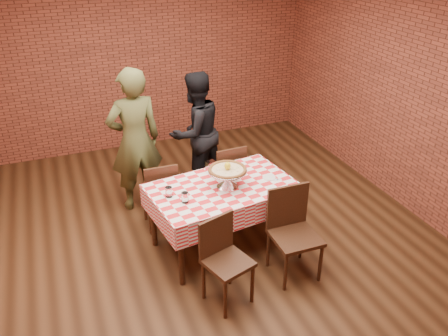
{
  "coord_description": "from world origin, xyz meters",
  "views": [
    {
      "loc": [
        -1.22,
        -3.93,
        3.21
      ],
      "look_at": [
        0.35,
        0.08,
        0.92
      ],
      "focal_mm": 37.15,
      "sensor_mm": 36.0,
      "label": 1
    }
  ],
  "objects_px": {
    "pizza_stand": "(227,178)",
    "condiment_caddy": "(211,167)",
    "water_glass_right": "(169,192)",
    "chair_near_right": "(295,236)",
    "chair_far_left": "(160,193)",
    "chair_near_left": "(228,264)",
    "chair_far_right": "(226,175)",
    "diner_olive": "(135,141)",
    "diner_black": "(196,132)",
    "water_glass_left": "(185,197)",
    "pizza": "(228,170)",
    "table": "(223,216)"
  },
  "relations": [
    {
      "from": "pizza_stand",
      "to": "condiment_caddy",
      "type": "distance_m",
      "value": 0.35
    },
    {
      "from": "water_glass_right",
      "to": "chair_near_right",
      "type": "relative_size",
      "value": 0.12
    },
    {
      "from": "water_glass_right",
      "to": "chair_far_left",
      "type": "relative_size",
      "value": 0.13
    },
    {
      "from": "water_glass_right",
      "to": "chair_near_left",
      "type": "bearing_deg",
      "value": -69.42
    },
    {
      "from": "chair_far_right",
      "to": "diner_olive",
      "type": "xyz_separation_m",
      "value": [
        -1.02,
        0.4,
        0.47
      ]
    },
    {
      "from": "pizza_stand",
      "to": "chair_near_right",
      "type": "xyz_separation_m",
      "value": [
        0.45,
        -0.7,
        -0.38
      ]
    },
    {
      "from": "condiment_caddy",
      "to": "chair_near_left",
      "type": "bearing_deg",
      "value": -115.7
    },
    {
      "from": "chair_near_left",
      "to": "chair_far_left",
      "type": "xyz_separation_m",
      "value": [
        -0.27,
        1.47,
        -0.0
      ]
    },
    {
      "from": "diner_black",
      "to": "chair_far_right",
      "type": "bearing_deg",
      "value": 86.01
    },
    {
      "from": "water_glass_left",
      "to": "condiment_caddy",
      "type": "relative_size",
      "value": 0.79
    },
    {
      "from": "chair_far_right",
      "to": "diner_black",
      "type": "height_order",
      "value": "diner_black"
    },
    {
      "from": "chair_near_left",
      "to": "chair_far_left",
      "type": "height_order",
      "value": "chair_near_left"
    },
    {
      "from": "pizza",
      "to": "chair_far_right",
      "type": "xyz_separation_m",
      "value": [
        0.29,
        0.79,
        -0.52
      ]
    },
    {
      "from": "condiment_caddy",
      "to": "table",
      "type": "bearing_deg",
      "value": -101.39
    },
    {
      "from": "water_glass_left",
      "to": "chair_near_right",
      "type": "xyz_separation_m",
      "value": [
        0.96,
        -0.55,
        -0.35
      ]
    },
    {
      "from": "water_glass_right",
      "to": "chair_near_left",
      "type": "relative_size",
      "value": 0.13
    },
    {
      "from": "chair_far_left",
      "to": "condiment_caddy",
      "type": "bearing_deg",
      "value": 150.79
    },
    {
      "from": "chair_near_left",
      "to": "chair_far_right",
      "type": "distance_m",
      "value": 1.71
    },
    {
      "from": "pizza_stand",
      "to": "chair_near_left",
      "type": "relative_size",
      "value": 0.48
    },
    {
      "from": "condiment_caddy",
      "to": "pizza",
      "type": "bearing_deg",
      "value": -93.18
    },
    {
      "from": "diner_olive",
      "to": "diner_black",
      "type": "height_order",
      "value": "diner_olive"
    },
    {
      "from": "chair_near_left",
      "to": "chair_near_right",
      "type": "relative_size",
      "value": 0.93
    },
    {
      "from": "pizza_stand",
      "to": "diner_black",
      "type": "relative_size",
      "value": 0.26
    },
    {
      "from": "chair_far_right",
      "to": "chair_near_right",
      "type": "bearing_deg",
      "value": 92.88
    },
    {
      "from": "water_glass_right",
      "to": "diner_black",
      "type": "distance_m",
      "value": 1.55
    },
    {
      "from": "table",
      "to": "water_glass_left",
      "type": "bearing_deg",
      "value": -161.04
    },
    {
      "from": "pizza_stand",
      "to": "chair_near_left",
      "type": "xyz_separation_m",
      "value": [
        -0.32,
        -0.82,
        -0.42
      ]
    },
    {
      "from": "chair_near_right",
      "to": "diner_black",
      "type": "xyz_separation_m",
      "value": [
        -0.35,
        2.08,
        0.34
      ]
    },
    {
      "from": "diner_black",
      "to": "pizza",
      "type": "bearing_deg",
      "value": 64.23
    },
    {
      "from": "pizza",
      "to": "chair_near_left",
      "type": "xyz_separation_m",
      "value": [
        -0.32,
        -0.82,
        -0.52
      ]
    },
    {
      "from": "pizza_stand",
      "to": "chair_far_right",
      "type": "height_order",
      "value": "pizza_stand"
    },
    {
      "from": "condiment_caddy",
      "to": "pizza_stand",
      "type": "bearing_deg",
      "value": -93.18
    },
    {
      "from": "water_glass_right",
      "to": "chair_far_left",
      "type": "height_order",
      "value": "water_glass_right"
    },
    {
      "from": "water_glass_right",
      "to": "chair_far_left",
      "type": "distance_m",
      "value": 0.75
    },
    {
      "from": "chair_far_right",
      "to": "condiment_caddy",
      "type": "bearing_deg",
      "value": 48.35
    },
    {
      "from": "water_glass_right",
      "to": "chair_far_right",
      "type": "distance_m",
      "value": 1.26
    },
    {
      "from": "chair_near_left",
      "to": "chair_far_right",
      "type": "bearing_deg",
      "value": 51.44
    },
    {
      "from": "pizza",
      "to": "chair_far_left",
      "type": "bearing_deg",
      "value": 131.81
    },
    {
      "from": "chair_far_left",
      "to": "chair_near_left",
      "type": "bearing_deg",
      "value": 101.7
    },
    {
      "from": "chair_far_left",
      "to": "pizza_stand",
      "type": "bearing_deg",
      "value": 133.2
    },
    {
      "from": "pizza_stand",
      "to": "chair_near_right",
      "type": "height_order",
      "value": "pizza_stand"
    },
    {
      "from": "table",
      "to": "chair_near_right",
      "type": "relative_size",
      "value": 1.6
    },
    {
      "from": "chair_near_right",
      "to": "chair_far_left",
      "type": "distance_m",
      "value": 1.71
    },
    {
      "from": "water_glass_left",
      "to": "diner_olive",
      "type": "distance_m",
      "value": 1.35
    },
    {
      "from": "pizza_stand",
      "to": "chair_near_right",
      "type": "distance_m",
      "value": 0.92
    },
    {
      "from": "condiment_caddy",
      "to": "diner_black",
      "type": "xyz_separation_m",
      "value": [
        0.16,
        1.03,
        -0.03
      ]
    },
    {
      "from": "water_glass_right",
      "to": "diner_olive",
      "type": "bearing_deg",
      "value": 94.63
    },
    {
      "from": "pizza_stand",
      "to": "water_glass_left",
      "type": "relative_size",
      "value": 3.8
    },
    {
      "from": "chair_far_left",
      "to": "chair_far_right",
      "type": "relative_size",
      "value": 0.99
    },
    {
      "from": "water_glass_left",
      "to": "pizza_stand",
      "type": "bearing_deg",
      "value": 15.83
    }
  ]
}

